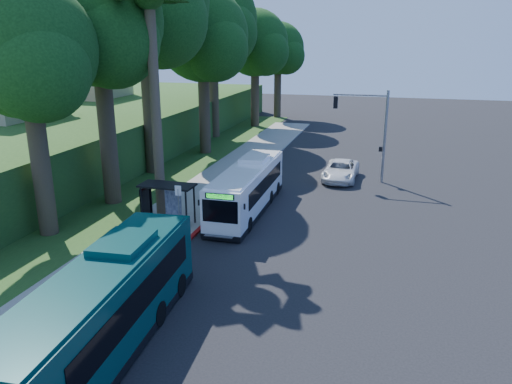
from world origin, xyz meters
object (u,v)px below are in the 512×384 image
(teal_bus, at_px, (102,309))
(pickup, at_px, (341,170))
(bus_shelter, at_px, (165,196))
(white_bus, at_px, (248,187))

(teal_bus, bearing_deg, pickup, 73.56)
(bus_shelter, relative_size, pickup, 0.60)
(pickup, bearing_deg, white_bus, -117.38)
(bus_shelter, xyz_separation_m, teal_bus, (3.45, -12.17, -0.07))
(bus_shelter, distance_m, white_bus, 5.45)
(white_bus, distance_m, teal_bus, 15.91)
(bus_shelter, bearing_deg, teal_bus, -74.19)
(bus_shelter, height_order, pickup, bus_shelter)
(white_bus, bearing_deg, bus_shelter, -137.53)
(bus_shelter, bearing_deg, white_bus, 43.15)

